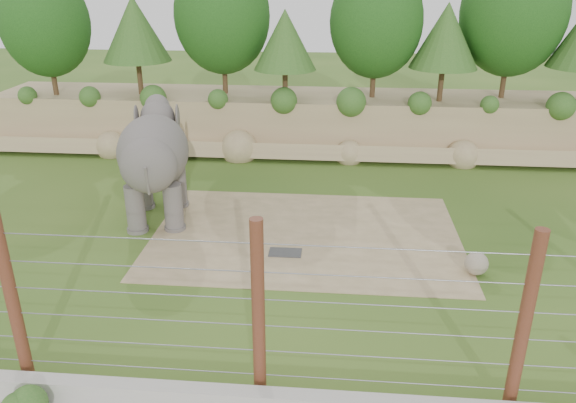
{
  "coord_description": "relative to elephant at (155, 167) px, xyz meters",
  "views": [
    {
      "loc": [
        1.38,
        -13.59,
        8.21
      ],
      "look_at": [
        0.0,
        2.0,
        1.6
      ],
      "focal_mm": 35.0,
      "sensor_mm": 36.0,
      "label": 1
    }
  ],
  "objects": [
    {
      "name": "elephant",
      "position": [
        0.0,
        0.0,
        0.0
      ],
      "size": [
        2.89,
        5.0,
        3.8
      ],
      "primitive_type": null,
      "rotation": [
        0.0,
        0.0,
        0.2
      ],
      "color": "#58524E",
      "rests_on": "ground"
    },
    {
      "name": "back_embankment",
      "position": [
        5.29,
        8.77,
        2.06
      ],
      "size": [
        30.0,
        5.52,
        8.77
      ],
      "color": "#9C835F",
      "rests_on": "ground"
    },
    {
      "name": "drain_grate",
      "position": [
        4.65,
        -2.25,
        -1.87
      ],
      "size": [
        1.0,
        0.6,
        0.03
      ],
      "primitive_type": "cube",
      "color": "#262628",
      "rests_on": "dirt_patch"
    },
    {
      "name": "stone_ball",
      "position": [
        10.21,
        -3.03,
        -1.54
      ],
      "size": [
        0.67,
        0.67,
        0.67
      ],
      "primitive_type": "sphere",
      "color": "gray",
      "rests_on": "dirt_patch"
    },
    {
      "name": "ground",
      "position": [
        4.71,
        -3.91,
        -1.9
      ],
      "size": [
        90.0,
        90.0,
        0.0
      ],
      "primitive_type": "plane",
      "color": "#32571B",
      "rests_on": "ground"
    },
    {
      "name": "dirt_patch",
      "position": [
        5.21,
        -0.91,
        -1.89
      ],
      "size": [
        10.0,
        7.0,
        0.02
      ],
      "primitive_type": "cube",
      "color": "#948057",
      "rests_on": "ground"
    },
    {
      "name": "retaining_wall",
      "position": [
        4.71,
        -8.91,
        -1.65
      ],
      "size": [
        26.0,
        0.35,
        0.5
      ],
      "primitive_type": "cube",
      "color": "beige",
      "rests_on": "ground"
    },
    {
      "name": "barrier_fence",
      "position": [
        4.71,
        -8.41,
        0.1
      ],
      "size": [
        20.26,
        0.26,
        4.0
      ],
      "color": "#5D2A15",
      "rests_on": "ground"
    }
  ]
}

